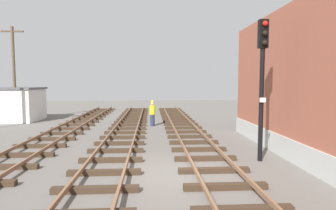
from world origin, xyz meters
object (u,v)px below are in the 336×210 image
(parked_car_green, at_px, (0,106))
(track_worker_foreground, at_px, (152,113))
(signal_mast, at_px, (262,74))
(control_hut, at_px, (21,104))
(utility_pole_far, at_px, (14,72))

(parked_car_green, xyz_separation_m, track_worker_foreground, (14.86, -8.05, 0.03))
(signal_mast, distance_m, parked_car_green, 26.00)
(signal_mast, bearing_deg, control_hut, 139.65)
(control_hut, height_order, utility_pole_far, utility_pole_far)
(control_hut, relative_size, track_worker_foreground, 2.03)
(control_hut, height_order, track_worker_foreground, control_hut)
(control_hut, xyz_separation_m, utility_pole_far, (-0.47, 0.05, 2.64))
(signal_mast, bearing_deg, track_worker_foreground, 114.59)
(track_worker_foreground, bearing_deg, signal_mast, -65.41)
(signal_mast, distance_m, control_hut, 19.93)
(control_hut, bearing_deg, parked_car_green, 131.50)
(signal_mast, xyz_separation_m, utility_pole_far, (-15.57, 12.87, 0.53))
(parked_car_green, bearing_deg, utility_pole_far, -51.69)
(utility_pole_far, height_order, track_worker_foreground, utility_pole_far)
(parked_car_green, xyz_separation_m, utility_pole_far, (3.58, -4.53, 3.13))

